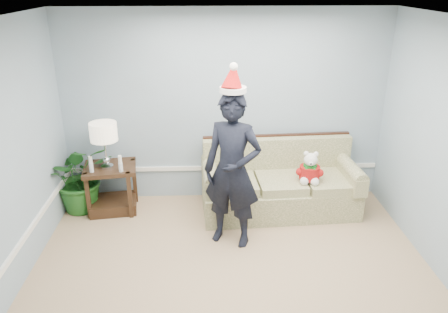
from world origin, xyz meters
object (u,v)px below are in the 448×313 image
at_px(teddy_bear, 310,171).
at_px(houseplant, 81,177).
at_px(table_lamp, 104,134).
at_px(sofa, 279,186).
at_px(man, 232,171).
at_px(side_table, 113,193).

bearing_deg(teddy_bear, houseplant, -176.11).
bearing_deg(table_lamp, sofa, -0.28).
xyz_separation_m(sofa, teddy_bear, (0.36, -0.23, 0.32)).
height_order(sofa, houseplant, houseplant).
distance_m(houseplant, teddy_bear, 3.12).
distance_m(table_lamp, teddy_bear, 2.75).
bearing_deg(teddy_bear, table_lamp, -175.13).
bearing_deg(table_lamp, man, -25.99).
height_order(sofa, man, man).
xyz_separation_m(sofa, side_table, (-2.32, 0.06, -0.09)).
relative_size(houseplant, man, 0.52).
relative_size(side_table, man, 0.40).
xyz_separation_m(table_lamp, man, (1.64, -0.80, -0.20)).
bearing_deg(houseplant, table_lamp, -12.51).
bearing_deg(side_table, table_lamp, -116.11).
relative_size(sofa, houseplant, 2.18).
bearing_deg(teddy_bear, man, -142.32).
bearing_deg(sofa, table_lamp, 176.50).
xyz_separation_m(side_table, table_lamp, (-0.02, -0.05, 0.89)).
height_order(side_table, table_lamp, table_lamp).
relative_size(side_table, teddy_bear, 1.75).
bearing_deg(man, sofa, 70.49).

